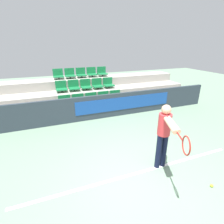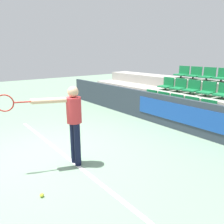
# 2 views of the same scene
# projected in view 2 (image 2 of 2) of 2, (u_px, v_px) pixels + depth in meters

# --- Properties ---
(ground_plane) EXTENTS (30.00, 30.00, 0.00)m
(ground_plane) POSITION_uv_depth(u_px,v_px,m) (51.00, 156.00, 4.93)
(ground_plane) COLOR gray
(court_baseline) EXTENTS (5.61, 0.08, 0.01)m
(court_baseline) POSITION_uv_depth(u_px,v_px,m) (62.00, 153.00, 5.09)
(court_baseline) COLOR white
(court_baseline) RESTS_ON ground
(barrier_wall) EXTENTS (10.78, 0.14, 0.99)m
(barrier_wall) POSITION_uv_depth(u_px,v_px,m) (161.00, 110.00, 7.01)
(barrier_wall) COLOR #2D3842
(barrier_wall) RESTS_ON ground
(bleacher_tier_front) EXTENTS (10.38, 1.00, 0.41)m
(bleacher_tier_front) POSITION_uv_depth(u_px,v_px,m) (171.00, 115.00, 7.46)
(bleacher_tier_front) COLOR #ADA89E
(bleacher_tier_front) RESTS_ON ground
(bleacher_tier_middle) EXTENTS (10.38, 1.00, 0.83)m
(bleacher_tier_middle) POSITION_uv_depth(u_px,v_px,m) (189.00, 105.00, 8.00)
(bleacher_tier_middle) COLOR #ADA89E
(bleacher_tier_middle) RESTS_ON ground
(bleacher_tier_back) EXTENTS (10.38, 1.00, 1.24)m
(bleacher_tier_back) POSITION_uv_depth(u_px,v_px,m) (204.00, 96.00, 8.54)
(bleacher_tier_back) COLOR #ADA89E
(bleacher_tier_back) RESTS_ON ground
(stadium_chair_0) EXTENTS (0.49, 0.44, 0.49)m
(stadium_chair_0) POSITION_uv_depth(u_px,v_px,m) (149.00, 98.00, 8.30)
(stadium_chair_0) COLOR #333333
(stadium_chair_0) RESTS_ON bleacher_tier_front
(stadium_chair_1) EXTENTS (0.49, 0.44, 0.49)m
(stadium_chair_1) POSITION_uv_depth(u_px,v_px,m) (161.00, 100.00, 7.86)
(stadium_chair_1) COLOR #333333
(stadium_chair_1) RESTS_ON bleacher_tier_front
(stadium_chair_2) EXTENTS (0.49, 0.44, 0.49)m
(stadium_chair_2) POSITION_uv_depth(u_px,v_px,m) (174.00, 103.00, 7.43)
(stadium_chair_2) COLOR #333333
(stadium_chair_2) RESTS_ON bleacher_tier_front
(stadium_chair_3) EXTENTS (0.49, 0.44, 0.49)m
(stadium_chair_3) POSITION_uv_depth(u_px,v_px,m) (189.00, 106.00, 6.99)
(stadium_chair_3) COLOR #333333
(stadium_chair_3) RESTS_ON bleacher_tier_front
(stadium_chair_4) EXTENTS (0.49, 0.44, 0.49)m
(stadium_chair_4) POSITION_uv_depth(u_px,v_px,m) (206.00, 110.00, 6.56)
(stadium_chair_4) COLOR #333333
(stadium_chair_4) RESTS_ON bleacher_tier_front
(stadium_chair_5) EXTENTS (0.49, 0.44, 0.49)m
(stadium_chair_5) POSITION_uv_depth(u_px,v_px,m) (167.00, 85.00, 8.78)
(stadium_chair_5) COLOR #333333
(stadium_chair_5) RESTS_ON bleacher_tier_middle
(stadium_chair_6) EXTENTS (0.49, 0.44, 0.49)m
(stadium_chair_6) POSITION_uv_depth(u_px,v_px,m) (179.00, 86.00, 8.35)
(stadium_chair_6) COLOR #333333
(stadium_chair_6) RESTS_ON bleacher_tier_middle
(stadium_chair_7) EXTENTS (0.49, 0.44, 0.49)m
(stadium_chair_7) POSITION_uv_depth(u_px,v_px,m) (192.00, 88.00, 7.91)
(stadium_chair_7) COLOR #333333
(stadium_chair_7) RESTS_ON bleacher_tier_middle
(stadium_chair_8) EXTENTS (0.49, 0.44, 0.49)m
(stadium_chair_8) POSITION_uv_depth(u_px,v_px,m) (207.00, 90.00, 7.48)
(stadium_chair_8) COLOR #333333
(stadium_chair_8) RESTS_ON bleacher_tier_middle
(stadium_chair_9) EXTENTS (0.49, 0.44, 0.49)m
(stadium_chair_9) POSITION_uv_depth(u_px,v_px,m) (224.00, 93.00, 7.05)
(stadium_chair_9) COLOR #333333
(stadium_chair_9) RESTS_ON bleacher_tier_middle
(stadium_chair_10) EXTENTS (0.49, 0.44, 0.49)m
(stadium_chair_10) POSITION_uv_depth(u_px,v_px,m) (182.00, 73.00, 9.27)
(stadium_chair_10) COLOR #333333
(stadium_chair_10) RESTS_ON bleacher_tier_back
(stadium_chair_11) EXTENTS (0.49, 0.44, 0.49)m
(stadium_chair_11) POSITION_uv_depth(u_px,v_px,m) (194.00, 74.00, 8.83)
(stadium_chair_11) COLOR #333333
(stadium_chair_11) RESTS_ON bleacher_tier_back
(stadium_chair_12) EXTENTS (0.49, 0.44, 0.49)m
(stadium_chair_12) POSITION_uv_depth(u_px,v_px,m) (208.00, 75.00, 8.40)
(stadium_chair_12) COLOR #333333
(stadium_chair_12) RESTS_ON bleacher_tier_back
(stadium_chair_13) EXTENTS (0.49, 0.44, 0.49)m
(stadium_chair_13) POSITION_uv_depth(u_px,v_px,m) (223.00, 76.00, 7.97)
(stadium_chair_13) COLOR #333333
(stadium_chair_13) RESTS_ON bleacher_tier_back
(tennis_player) EXTENTS (0.68, 1.44, 1.64)m
(tennis_player) POSITION_uv_depth(u_px,v_px,m) (70.00, 118.00, 4.34)
(tennis_player) COLOR black
(tennis_player) RESTS_ON ground
(tennis_ball) EXTENTS (0.07, 0.07, 0.07)m
(tennis_ball) POSITION_uv_depth(u_px,v_px,m) (42.00, 195.00, 3.54)
(tennis_ball) COLOR #CCDB33
(tennis_ball) RESTS_ON ground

